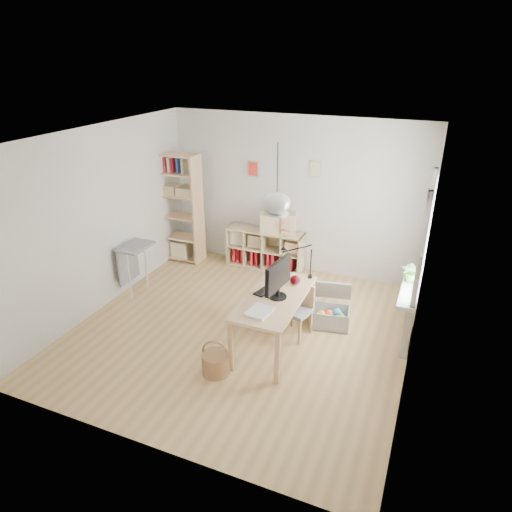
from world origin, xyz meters
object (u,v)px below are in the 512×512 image
at_px(chair, 298,307).
at_px(drawer_chest, 278,223).
at_px(storage_chest, 331,312).
at_px(cube_shelf, 265,251).
at_px(desk, 275,303).
at_px(monitor, 278,277).
at_px(tall_bookshelf, 179,204).

height_order(chair, drawer_chest, drawer_chest).
xyz_separation_m(chair, storage_chest, (0.37, 0.42, -0.24)).
height_order(cube_shelf, chair, chair).
bearing_deg(cube_shelf, drawer_chest, -9.08).
relative_size(desk, storage_chest, 2.18).
bearing_deg(drawer_chest, desk, -91.40).
bearing_deg(monitor, cube_shelf, 123.77).
relative_size(tall_bookshelf, drawer_chest, 3.27).
distance_m(storage_chest, drawer_chest, 2.05).
bearing_deg(desk, storage_chest, 54.61).
bearing_deg(desk, tall_bookshelf, 142.99).
bearing_deg(storage_chest, cube_shelf, 128.42).
bearing_deg(monitor, desk, 178.58).
height_order(chair, monitor, monitor).
relative_size(desk, monitor, 2.58).
height_order(cube_shelf, storage_chest, cube_shelf).
bearing_deg(monitor, chair, 75.77).
bearing_deg(chair, cube_shelf, 136.81).
distance_m(tall_bookshelf, drawer_chest, 1.85).
relative_size(monitor, drawer_chest, 0.95).
distance_m(tall_bookshelf, monitor, 3.28).
bearing_deg(cube_shelf, tall_bookshelf, -169.81).
relative_size(cube_shelf, chair, 1.90).
distance_m(cube_shelf, drawer_chest, 0.65).
xyz_separation_m(cube_shelf, storage_chest, (1.59, -1.42, -0.11)).
xyz_separation_m(desk, drawer_chest, (-0.77, 2.19, 0.24)).
bearing_deg(drawer_chest, monitor, -90.51).
bearing_deg(chair, monitor, -99.37).
bearing_deg(desk, cube_shelf, 114.61).
height_order(desk, chair, desk).
bearing_deg(drawer_chest, cube_shelf, 150.26).
height_order(cube_shelf, drawer_chest, drawer_chest).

